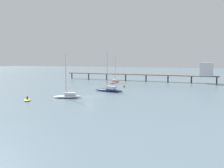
{
  "coord_description": "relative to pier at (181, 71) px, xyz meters",
  "views": [
    {
      "loc": [
        23.91,
        -51.41,
        8.93
      ],
      "look_at": [
        0.0,
        15.57,
        1.5
      ],
      "focal_mm": 38.65,
      "sensor_mm": 36.0,
      "label": 1
    }
  ],
  "objects": [
    {
      "name": "dinghy_yellow",
      "position": [
        -27.98,
        -53.12,
        -4.04
      ],
      "size": [
        2.92,
        3.24,
        1.14
      ],
      "color": "yellow",
      "rests_on": "ground_plane"
    },
    {
      "name": "sailboat_red",
      "position": [
        -23.07,
        -9.92,
        -3.59
      ],
      "size": [
        2.61,
        7.15,
        10.46
      ],
      "color": "red",
      "rests_on": "ground_plane"
    },
    {
      "name": "sailboat_white",
      "position": [
        -21.66,
        -46.92,
        -3.61
      ],
      "size": [
        6.72,
        4.33,
        9.92
      ],
      "color": "white",
      "rests_on": "ground_plane"
    },
    {
      "name": "sailboat_navy",
      "position": [
        -16.66,
        -33.35,
        -3.58
      ],
      "size": [
        9.12,
        3.9,
        10.67
      ],
      "color": "navy",
      "rests_on": "ground_plane"
    },
    {
      "name": "pier",
      "position": [
        0.0,
        0.0,
        0.0
      ],
      "size": [
        63.05,
        6.85,
        7.64
      ],
      "color": "brown",
      "rests_on": "ground_plane"
    },
    {
      "name": "ground_plane",
      "position": [
        -17.73,
        -43.51,
        -4.24
      ],
      "size": [
        400.0,
        400.0,
        0.0
      ],
      "primitive_type": "plane",
      "color": "slate"
    },
    {
      "name": "mooring_buoy_mid",
      "position": [
        -15.74,
        -22.24,
        -3.94
      ],
      "size": [
        0.6,
        0.6,
        0.6
      ],
      "primitive_type": "sphere",
      "color": "orange",
      "rests_on": "ground_plane"
    }
  ]
}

